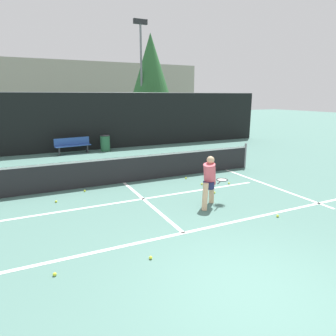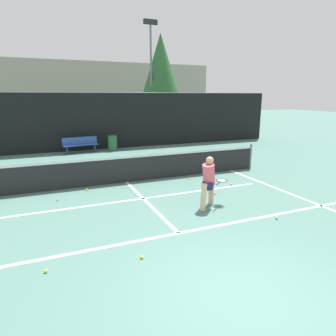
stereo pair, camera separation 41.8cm
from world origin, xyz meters
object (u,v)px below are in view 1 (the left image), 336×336
(courtside_bench, at_px, (73,145))
(parked_car, at_px, (54,135))
(trash_bin, at_px, (105,143))
(player_practicing, at_px, (210,180))

(courtside_bench, distance_m, parked_car, 4.20)
(courtside_bench, xyz_separation_m, parked_car, (-0.54, 4.16, 0.10))
(courtside_bench, bearing_deg, trash_bin, -7.48)
(courtside_bench, height_order, trash_bin, trash_bin)
(player_practicing, relative_size, trash_bin, 1.60)
(courtside_bench, bearing_deg, parked_car, 89.77)
(player_practicing, height_order, courtside_bench, player_practicing)
(player_practicing, distance_m, parked_car, 14.34)
(player_practicing, distance_m, trash_bin, 9.92)
(trash_bin, height_order, parked_car, parked_car)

